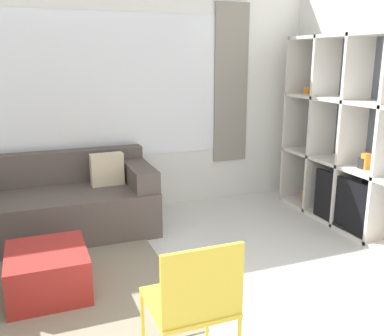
# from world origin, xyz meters

# --- Properties ---
(wall_back) EXTENTS (6.18, 0.11, 2.70)m
(wall_back) POSITION_xyz_m (0.00, 3.38, 1.36)
(wall_back) COLOR white
(wall_back) RESTS_ON ground_plane
(area_rug) EXTENTS (2.53, 2.08, 0.01)m
(area_rug) POSITION_xyz_m (-1.09, 1.85, 0.01)
(area_rug) COLOR gray
(area_rug) RESTS_ON ground_plane
(shelving_unit) EXTENTS (0.38, 2.52, 2.00)m
(shelving_unit) POSITION_xyz_m (2.33, 1.77, 0.97)
(shelving_unit) COLOR #515660
(shelving_unit) RESTS_ON ground_plane
(couch_main) EXTENTS (1.89, 0.90, 0.80)m
(couch_main) POSITION_xyz_m (-0.59, 2.88, 0.31)
(couch_main) COLOR #564C47
(couch_main) RESTS_ON ground_plane
(ottoman) EXTENTS (0.59, 0.65, 0.36)m
(ottoman) POSITION_xyz_m (-0.78, 1.70, 0.18)
(ottoman) COLOR #A82823
(ottoman) RESTS_ON ground_plane
(folding_chair) EXTENTS (0.44, 0.46, 0.86)m
(folding_chair) POSITION_xyz_m (-0.08, 0.43, 0.52)
(folding_chair) COLOR gold
(folding_chair) RESTS_ON ground_plane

